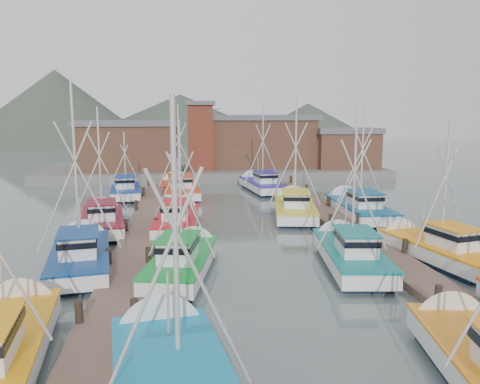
{
  "coord_description": "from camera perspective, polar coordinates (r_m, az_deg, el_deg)",
  "views": [
    {
      "loc": [
        -4.05,
        -25.8,
        7.89
      ],
      "look_at": [
        -0.17,
        6.64,
        2.6
      ],
      "focal_mm": 35.0,
      "sensor_mm": 36.0,
      "label": 1
    }
  ],
  "objects": [
    {
      "name": "gull_near",
      "position": [
        24.94,
        -4.23,
        9.86
      ],
      "size": [
        1.54,
        0.66,
        0.24
      ],
      "rotation": [
        0.0,
        0.0,
        0.35
      ],
      "color": "slate",
      "rests_on": "ground"
    },
    {
      "name": "distant_hills",
      "position": [
        148.85,
        -10.22,
        6.01
      ],
      "size": [
        175.0,
        140.0,
        42.0
      ],
      "color": "#424C3F",
      "rests_on": "ground"
    },
    {
      "name": "boat_5",
      "position": [
        25.88,
        13.09,
        -7.22
      ],
      "size": [
        3.72,
        9.03,
        9.15
      ],
      "rotation": [
        0.0,
        0.0,
        -0.12
      ],
      "color": "black",
      "rests_on": "ground"
    },
    {
      "name": "dock_left",
      "position": [
        30.96,
        -12.13,
        -5.37
      ],
      "size": [
        2.3,
        46.0,
        1.5
      ],
      "color": "#4F3B31",
      "rests_on": "ground"
    },
    {
      "name": "dock_right",
      "position": [
        32.74,
        13.15,
        -4.62
      ],
      "size": [
        2.3,
        46.0,
        1.5
      ],
      "color": "#4F3B31",
      "rests_on": "ground"
    },
    {
      "name": "boat_6",
      "position": [
        26.41,
        -18.8,
        -7.13
      ],
      "size": [
        4.2,
        9.43,
        10.39
      ],
      "rotation": [
        0.0,
        0.0,
        0.16
      ],
      "color": "black",
      "rests_on": "ground"
    },
    {
      "name": "gull_far",
      "position": [
        31.36,
        0.56,
        4.85
      ],
      "size": [
        1.47,
        0.65,
        0.24
      ],
      "rotation": [
        0.0,
        0.0,
        -0.66
      ],
      "color": "slate",
      "rests_on": "ground"
    },
    {
      "name": "quay",
      "position": [
        63.35,
        -3.11,
        2.57
      ],
      "size": [
        44.0,
        16.0,
        1.2
      ],
      "primitive_type": "cube",
      "color": "slate",
      "rests_on": "ground"
    },
    {
      "name": "boat_9",
      "position": [
        37.81,
        6.61,
        -1.85
      ],
      "size": [
        4.59,
        9.99,
        10.18
      ],
      "rotation": [
        0.0,
        0.0,
        -0.18
      ],
      "color": "black",
      "rests_on": "ground"
    },
    {
      "name": "boat_10",
      "position": [
        34.43,
        -16.41,
        -3.26
      ],
      "size": [
        4.09,
        9.22,
        9.29
      ],
      "rotation": [
        0.0,
        0.0,
        0.16
      ],
      "color": "black",
      "rests_on": "ground"
    },
    {
      "name": "boat_8",
      "position": [
        33.54,
        -7.59,
        -3.31
      ],
      "size": [
        3.32,
        9.01,
        7.41
      ],
      "rotation": [
        0.0,
        0.0,
        -0.07
      ],
      "color": "black",
      "rests_on": "ground"
    },
    {
      "name": "boat_12",
      "position": [
        47.79,
        -7.47,
        0.44
      ],
      "size": [
        4.15,
        10.67,
        10.07
      ],
      "rotation": [
        0.0,
        0.0,
        0.09
      ],
      "color": "black",
      "rests_on": "ground"
    },
    {
      "name": "ground",
      "position": [
        27.28,
        2.03,
        -7.62
      ],
      "size": [
        260.0,
        260.0,
        0.0
      ],
      "primitive_type": "plane",
      "color": "#536363",
      "rests_on": "ground"
    },
    {
      "name": "shed_left",
      "position": [
        61.3,
        -13.38,
        5.62
      ],
      "size": [
        12.72,
        8.48,
        6.2
      ],
      "color": "brown",
      "rests_on": "quay"
    },
    {
      "name": "shed_center",
      "position": [
        63.68,
        2.28,
        6.31
      ],
      "size": [
        14.84,
        9.54,
        6.9
      ],
      "color": "brown",
      "rests_on": "quay"
    },
    {
      "name": "boat_4",
      "position": [
        24.22,
        -6.79,
        -8.19
      ],
      "size": [
        4.14,
        8.7,
        8.42
      ],
      "rotation": [
        0.0,
        0.0,
        -0.2
      ],
      "color": "black",
      "rests_on": "ground"
    },
    {
      "name": "boat_14",
      "position": [
        47.84,
        -13.71,
        0.26
      ],
      "size": [
        3.59,
        9.05,
        7.15
      ],
      "rotation": [
        0.0,
        0.0,
        0.1
      ],
      "color": "black",
      "rests_on": "ground"
    },
    {
      "name": "boat_7",
      "position": [
        28.18,
        22.41,
        -6.34
      ],
      "size": [
        4.12,
        8.63,
        8.58
      ],
      "rotation": [
        0.0,
        0.0,
        0.2
      ],
      "color": "black",
      "rests_on": "ground"
    },
    {
      "name": "boat_13",
      "position": [
        50.21,
        2.53,
        0.93
      ],
      "size": [
        4.03,
        9.68,
        9.72
      ],
      "rotation": [
        0.0,
        0.0,
        0.12
      ],
      "color": "black",
      "rests_on": "ground"
    },
    {
      "name": "shed_right",
      "position": [
        63.53,
        12.6,
        5.32
      ],
      "size": [
        8.48,
        6.36,
        5.2
      ],
      "color": "brown",
      "rests_on": "quay"
    },
    {
      "name": "lookout_tower",
      "position": [
        58.88,
        -4.86,
        6.89
      ],
      "size": [
        3.6,
        3.6,
        8.5
      ],
      "color": "maroon",
      "rests_on": "quay"
    },
    {
      "name": "boat_11",
      "position": [
        38.6,
        14.05,
        -1.84
      ],
      "size": [
        3.98,
        9.81,
        9.7
      ],
      "rotation": [
        0.0,
        0.0,
        -0.03
      ],
      "color": "black",
      "rests_on": "ground"
    }
  ]
}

